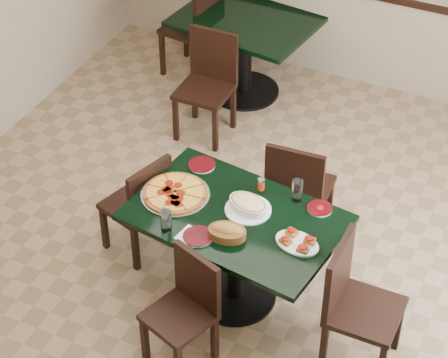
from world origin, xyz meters
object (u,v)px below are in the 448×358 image
at_px(back_table, 245,42).
at_px(chair_near, 187,304).
at_px(back_chair_left, 199,23).
at_px(chair_right, 353,299).
at_px(chair_left, 142,203).
at_px(back_chair_near, 209,78).
at_px(lasagna_casserole, 248,205).
at_px(bread_basket, 227,232).
at_px(pepperoni_pizza, 175,193).
at_px(main_table, 235,236).
at_px(chair_far, 298,187).
at_px(bruschetta_platter, 297,241).

bearing_deg(back_table, chair_near, -65.06).
bearing_deg(back_table, back_chair_left, 175.61).
relative_size(chair_right, chair_left, 1.11).
xyz_separation_m(chair_near, chair_right, (0.93, 0.42, 0.08)).
bearing_deg(chair_left, back_chair_near, -153.71).
height_order(lasagna_casserole, bread_basket, bread_basket).
bearing_deg(chair_left, lasagna_casserole, 103.80).
xyz_separation_m(back_table, pepperoni_pizza, (0.56, -2.34, 0.24)).
distance_m(chair_right, back_chair_near, 2.66).
xyz_separation_m(main_table, chair_far, (0.16, 0.71, -0.06)).
distance_m(bread_basket, bruschetta_platter, 0.44).
bearing_deg(lasagna_casserole, back_chair_left, 136.50).
height_order(chair_left, bruschetta_platter, chair_left).
distance_m(back_chair_near, lasagna_casserole, 1.98).
bearing_deg(chair_far, back_chair_near, -43.54).
relative_size(back_table, bruschetta_platter, 3.87).
bearing_deg(back_table, main_table, -59.73).
bearing_deg(bruschetta_platter, main_table, -177.36).
bearing_deg(chair_far, back_table, -58.60).
relative_size(chair_far, chair_right, 0.98).
xyz_separation_m(chair_near, back_chair_near, (-0.97, 2.27, 0.07)).
relative_size(back_chair_near, bread_basket, 3.37).
xyz_separation_m(chair_left, pepperoni_pizza, (0.34, -0.12, 0.30)).
height_order(chair_far, bruschetta_platter, chair_far).
distance_m(chair_near, lasagna_casserole, 0.75).
relative_size(chair_near, bread_basket, 2.96).
xyz_separation_m(back_table, bread_basket, (1.04, -2.55, 0.27)).
relative_size(back_table, chair_far, 1.41).
bearing_deg(bruschetta_platter, chair_left, -177.11).
distance_m(chair_far, lasagna_casserole, 0.71).
xyz_separation_m(chair_far, chair_near, (-0.22, -1.28, -0.06)).
distance_m(back_chair_near, pepperoni_pizza, 1.82).
height_order(chair_right, bruschetta_platter, chair_right).
height_order(back_table, back_chair_near, back_chair_near).
bearing_deg(pepperoni_pizza, chair_right, -7.01).
height_order(pepperoni_pizza, bread_basket, bread_basket).
bearing_deg(bread_basket, back_chair_near, 107.28).
relative_size(chair_left, back_chair_left, 0.87).
distance_m(back_chair_left, lasagna_casserole, 2.85).
height_order(chair_right, back_chair_left, back_chair_left).
xyz_separation_m(chair_right, bruschetta_platter, (-0.41, 0.07, 0.25)).
xyz_separation_m(pepperoni_pizza, bread_basket, (0.48, -0.21, 0.02)).
height_order(chair_far, lasagna_casserole, chair_far).
xyz_separation_m(chair_left, back_chair_near, (-0.26, 1.58, 0.05)).
bearing_deg(bread_basket, back_chair_left, 108.06).
height_order(chair_far, bread_basket, chair_far).
height_order(chair_left, back_chair_near, back_chair_near).
bearing_deg(chair_near, bread_basket, 93.41).
bearing_deg(back_chair_near, chair_far, -40.72).
bearing_deg(chair_near, back_chair_near, 132.29).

